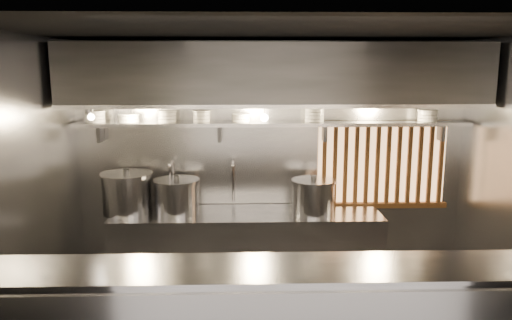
{
  "coord_description": "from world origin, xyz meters",
  "views": [
    {
      "loc": [
        -0.35,
        -4.24,
        2.52
      ],
      "look_at": [
        -0.21,
        0.55,
        1.61
      ],
      "focal_mm": 35.0,
      "sensor_mm": 36.0,
      "label": 1
    }
  ],
  "objects_px": {
    "pendant_bulb": "(264,118)",
    "stock_pot_mid": "(127,193)",
    "heat_lamp": "(89,111)",
    "stock_pot_right": "(313,196)",
    "stock_pot_left": "(177,196)"
  },
  "relations": [
    {
      "from": "stock_pot_left",
      "to": "stock_pot_right",
      "type": "distance_m",
      "value": 1.52
    },
    {
      "from": "stock_pot_right",
      "to": "stock_pot_left",
      "type": "bearing_deg",
      "value": 177.61
    },
    {
      "from": "stock_pot_mid",
      "to": "stock_pot_right",
      "type": "height_order",
      "value": "stock_pot_mid"
    },
    {
      "from": "pendant_bulb",
      "to": "stock_pot_mid",
      "type": "height_order",
      "value": "pendant_bulb"
    },
    {
      "from": "heat_lamp",
      "to": "stock_pot_right",
      "type": "xyz_separation_m",
      "value": [
        2.34,
        0.24,
        -0.97
      ]
    },
    {
      "from": "heat_lamp",
      "to": "stock_pot_left",
      "type": "bearing_deg",
      "value": 20.06
    },
    {
      "from": "heat_lamp",
      "to": "pendant_bulb",
      "type": "bearing_deg",
      "value": 11.0
    },
    {
      "from": "stock_pot_mid",
      "to": "heat_lamp",
      "type": "bearing_deg",
      "value": -129.83
    },
    {
      "from": "pendant_bulb",
      "to": "stock_pot_left",
      "type": "relative_size",
      "value": 0.33
    },
    {
      "from": "heat_lamp",
      "to": "stock_pot_mid",
      "type": "relative_size",
      "value": 0.5
    },
    {
      "from": "heat_lamp",
      "to": "stock_pot_mid",
      "type": "xyz_separation_m",
      "value": [
        0.27,
        0.33,
        -0.94
      ]
    },
    {
      "from": "stock_pot_mid",
      "to": "stock_pot_right",
      "type": "relative_size",
      "value": 1.06
    },
    {
      "from": "stock_pot_left",
      "to": "stock_pot_mid",
      "type": "relative_size",
      "value": 0.82
    },
    {
      "from": "heat_lamp",
      "to": "stock_pot_right",
      "type": "bearing_deg",
      "value": 5.8
    },
    {
      "from": "stock_pot_left",
      "to": "stock_pot_right",
      "type": "xyz_separation_m",
      "value": [
        1.52,
        -0.06,
        0.0
      ]
    }
  ]
}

